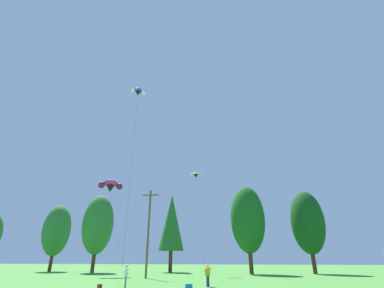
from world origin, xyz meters
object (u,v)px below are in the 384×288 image
(parafoil_kite_high_blue_white, at_px, (138,92))
(backpack, at_px, (100,287))
(kite_flyer_near, at_px, (126,274))
(kite_flyer_mid, at_px, (208,274))
(parafoil_kite_mid_white, at_px, (196,175))
(parafoil_kite_far_magenta, at_px, (111,186))
(picnic_cooler, at_px, (189,286))
(utility_pole, at_px, (148,230))

(parafoil_kite_high_blue_white, xyz_separation_m, backpack, (3.12, -11.52, -24.83))
(kite_flyer_near, distance_m, kite_flyer_mid, 6.67)
(parafoil_kite_mid_white, xyz_separation_m, parafoil_kite_far_magenta, (-13.18, -3.64, -2.21))
(kite_flyer_mid, bearing_deg, kite_flyer_near, -161.32)
(kite_flyer_mid, distance_m, picnic_cooler, 2.26)
(backpack, bearing_deg, utility_pole, -48.23)
(utility_pole, distance_m, kite_flyer_mid, 13.20)
(parafoil_kite_high_blue_white, xyz_separation_m, parafoil_kite_mid_white, (6.97, 10.84, -9.99))
(parafoil_kite_mid_white, height_order, parafoil_kite_far_magenta, parafoil_kite_mid_white)
(kite_flyer_mid, relative_size, backpack, 4.23)
(parafoil_kite_mid_white, relative_size, parafoil_kite_far_magenta, 1.02)
(kite_flyer_near, relative_size, parafoil_kite_high_blue_white, 0.07)
(utility_pole, xyz_separation_m, picnic_cooler, (7.06, -10.80, -5.31))
(parafoil_kite_high_blue_white, height_order, picnic_cooler, parafoil_kite_high_blue_white)
(utility_pole, distance_m, picnic_cooler, 13.96)
(picnic_cooler, bearing_deg, parafoil_kite_mid_white, 75.44)
(utility_pole, xyz_separation_m, parafoil_kite_high_blue_white, (-2.36, -1.46, 19.56))
(kite_flyer_near, height_order, parafoil_kite_mid_white, parafoil_kite_mid_white)
(utility_pole, relative_size, picnic_cooler, 20.04)
(parafoil_kite_far_magenta, height_order, picnic_cooler, parafoil_kite_far_magenta)
(utility_pole, xyz_separation_m, parafoil_kite_mid_white, (4.61, 9.38, 9.56))
(parafoil_kite_far_magenta, distance_m, picnic_cooler, 26.05)
(kite_flyer_mid, relative_size, parafoil_kite_mid_white, 0.09)
(utility_pole, bearing_deg, parafoil_kite_mid_white, 63.85)
(kite_flyer_near, height_order, parafoil_kite_far_magenta, parafoil_kite_far_magenta)
(parafoil_kite_mid_white, xyz_separation_m, backpack, (-3.85, -22.36, -14.84))
(picnic_cooler, bearing_deg, kite_flyer_near, 164.11)
(parafoil_kite_far_magenta, bearing_deg, backpack, -63.50)
(backpack, height_order, picnic_cooler, backpack)
(kite_flyer_mid, distance_m, backpack, 8.57)
(parafoil_kite_mid_white, bearing_deg, picnic_cooler, -83.06)
(backpack, bearing_deg, parafoil_kite_far_magenta, -25.06)
(utility_pole, bearing_deg, parafoil_kite_high_blue_white, -148.35)
(parafoil_kite_far_magenta, bearing_deg, parafoil_kite_mid_white, 15.45)
(kite_flyer_near, xyz_separation_m, parafoil_kite_high_blue_white, (-4.43, 9.84, 24.04))
(kite_flyer_near, relative_size, parafoil_kite_mid_white, 0.09)
(kite_flyer_near, distance_m, parafoil_kite_mid_white, 25.12)
(kite_flyer_near, bearing_deg, parafoil_kite_mid_white, 82.99)
(backpack, bearing_deg, parafoil_kite_high_blue_white, -36.43)
(parafoil_kite_mid_white, height_order, picnic_cooler, parafoil_kite_mid_white)
(utility_pole, distance_m, parafoil_kite_far_magenta, 12.67)
(kite_flyer_mid, relative_size, picnic_cooler, 3.25)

